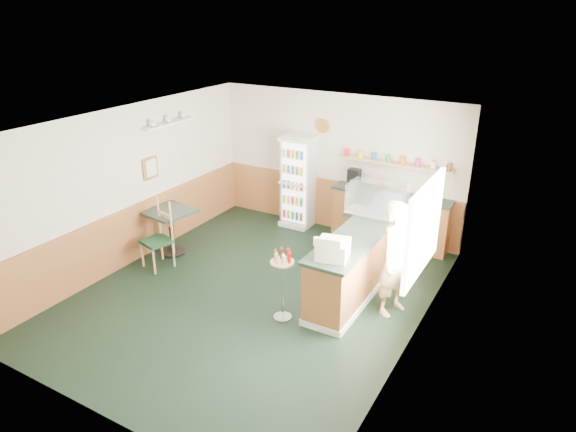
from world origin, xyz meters
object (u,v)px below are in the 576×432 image
Objects in this scene: cash_register at (333,249)px; condiment_stand at (282,276)px; cafe_table at (171,223)px; cafe_chair at (160,231)px; display_case at (377,201)px; shopkeeper at (396,259)px; drinks_fridge at (298,181)px.

condiment_stand is at bearing -166.83° from cash_register.
cafe_chair reaches higher than cafe_table.
display_case reaches higher than cafe_chair.
shopkeeper is at bearing 2.10° from cafe_table.
cash_register is 0.98m from shopkeeper.
drinks_fridge is at bearing 113.65° from cash_register.
cafe_table is at bearing -161.04° from display_case.
display_case is 2.14m from condiment_stand.
cafe_table is (-3.40, 0.49, -0.54)m from cash_register.
cash_register is 3.48m from cafe_table.
shopkeeper is 4.11m from cafe_table.
shopkeeper is 1.98× the size of cafe_table.
drinks_fridge reaches higher than cafe_table.
display_case is 0.79× the size of cafe_chair.
condiment_stand is 2.89m from cafe_table.
shopkeeper is 1.63× the size of condiment_stand.
cash_register is 3.32m from cafe_chair.
drinks_fridge is 3.48m from cash_register.
condiment_stand is 1.22× the size of cafe_table.
condiment_stand is at bearing 143.13° from shopkeeper.
drinks_fridge is 4.26× the size of cash_register.
condiment_stand reaches higher than cafe_table.
cafe_chair is (-3.28, 0.08, -0.50)m from cash_register.
condiment_stand is at bearing -65.00° from drinks_fridge.
display_case reaches higher than condiment_stand.
drinks_fridge is 2.38m from display_case.
display_case is at bearing -28.67° from drinks_fridge.
shopkeeper reaches higher than cash_register.
drinks_fridge is at bearing 81.77° from cafe_chair.
cash_register is (0.00, -1.66, -0.15)m from display_case.
display_case is 3.66m from cafe_table.
cafe_table is at bearing -120.13° from drinks_fridge.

